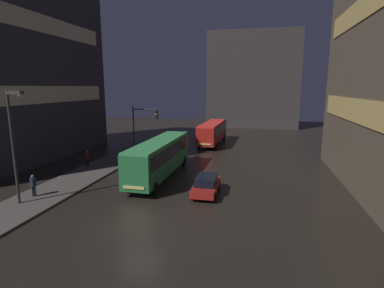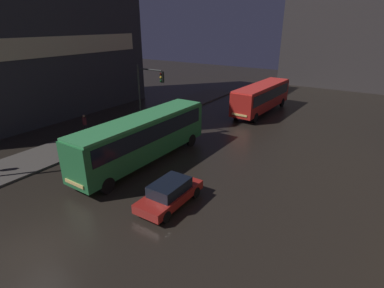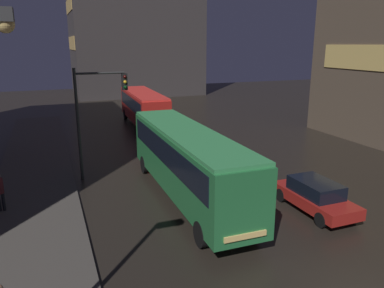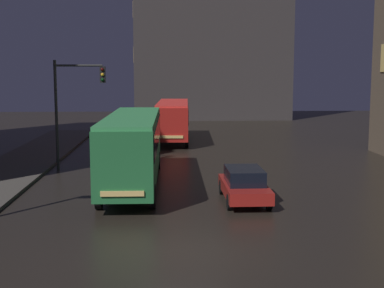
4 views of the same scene
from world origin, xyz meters
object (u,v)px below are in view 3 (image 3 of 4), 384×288
(bus_far, at_px, (143,105))
(traffic_light_main, at_px, (95,105))
(car_taxi, at_px, (315,195))
(bus_near, at_px, (187,157))

(bus_far, distance_m, traffic_light_main, 13.84)
(car_taxi, bearing_deg, bus_far, -82.81)
(bus_near, distance_m, traffic_light_main, 6.18)
(traffic_light_main, bearing_deg, car_taxi, -43.59)
(bus_near, height_order, traffic_light_main, traffic_light_main)
(bus_near, height_order, car_taxi, bus_near)
(bus_near, bearing_deg, traffic_light_main, -51.87)
(bus_far, distance_m, car_taxi, 20.65)
(bus_far, height_order, car_taxi, bus_far)
(bus_near, height_order, bus_far, bus_near)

